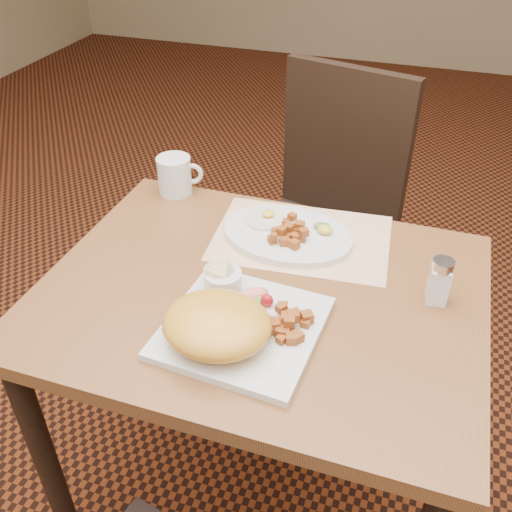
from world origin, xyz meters
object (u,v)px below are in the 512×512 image
Objects in this scene: salt_shaker at (439,281)px; chair_far at (325,211)px; plate_square at (243,328)px; coffee_mug at (175,175)px; plate_oval at (287,235)px; table at (260,328)px.

chair_far is at bearing 120.09° from salt_shaker.
coffee_mug is (-0.34, 0.44, 0.04)m from plate_square.
chair_far is at bearing 90.87° from plate_oval.
chair_far is 8.48× the size of coffee_mug.
plate_square is (0.01, -0.81, 0.22)m from chair_far.
chair_far is 3.19× the size of plate_oval.
plate_oval is (-0.01, 0.32, 0.00)m from plate_square.
chair_far reaches higher than salt_shaker.
table is at bearing -167.56° from salt_shaker.
chair_far reaches higher than plate_oval.
salt_shaker is at bearing 31.29° from plate_square.
plate_oval is 0.36m from salt_shaker.
chair_far is 0.53m from plate_oval.
chair_far is at bearing 90.95° from plate_square.
salt_shaker is at bearing 12.44° from table.
table is at bearing 104.90° from chair_far.
plate_oval is at bearing 161.01° from salt_shaker.
coffee_mug is (-0.33, 0.12, 0.04)m from plate_oval.
salt_shaker is 0.87× the size of coffee_mug.
plate_oval reaches higher than plate_square.
chair_far is 3.46× the size of plate_square.
table is 2.96× the size of plate_oval.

